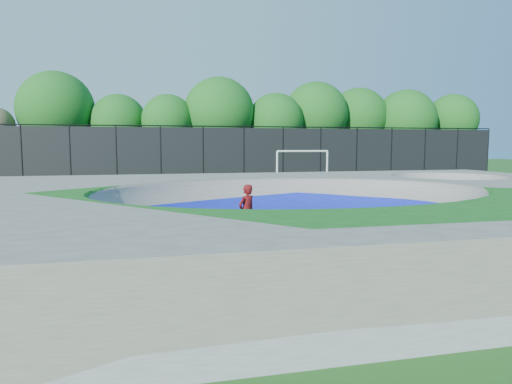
% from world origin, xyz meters
% --- Properties ---
extents(ground, '(120.00, 120.00, 0.00)m').
position_xyz_m(ground, '(0.00, 0.00, 0.00)').
color(ground, '#1B5116').
rests_on(ground, ground).
extents(skate_deck, '(22.00, 14.00, 1.50)m').
position_xyz_m(skate_deck, '(0.00, 0.00, 0.75)').
color(skate_deck, gray).
rests_on(skate_deck, ground).
extents(skater, '(0.69, 0.63, 1.58)m').
position_xyz_m(skater, '(-1.21, 0.57, 0.79)').
color(skater, '#BA110E').
rests_on(skater, ground).
extents(skateboard, '(0.73, 0.69, 0.05)m').
position_xyz_m(skateboard, '(-1.21, 0.57, 0.03)').
color(skateboard, black).
rests_on(skateboard, ground).
extents(soccer_goal, '(3.52, 0.12, 2.33)m').
position_xyz_m(soccer_goal, '(5.81, 16.00, 1.62)').
color(soccer_goal, white).
rests_on(soccer_goal, ground).
extents(fence, '(48.09, 0.09, 4.04)m').
position_xyz_m(fence, '(0.00, 21.00, 2.10)').
color(fence, black).
rests_on(fence, ground).
extents(treeline, '(53.52, 7.74, 8.42)m').
position_xyz_m(treeline, '(2.28, 26.09, 5.07)').
color(treeline, '#4E3B27').
rests_on(treeline, ground).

